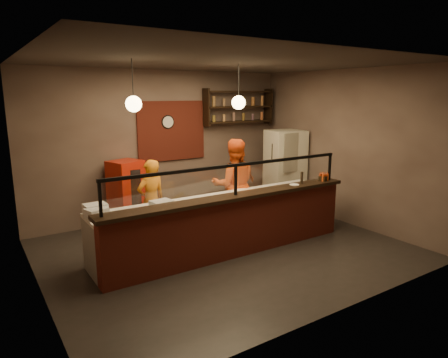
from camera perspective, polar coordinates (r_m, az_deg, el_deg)
floor at (r=7.17m, az=0.22°, el=-10.01°), size 6.00×6.00×0.00m
ceiling at (r=6.67m, az=0.25°, el=16.39°), size 6.00×6.00×0.00m
wall_back at (r=8.91m, az=-8.66°, el=4.85°), size 6.00×0.00×6.00m
wall_left at (r=5.70m, az=-25.85°, el=-0.24°), size 0.00×5.00×5.00m
wall_right at (r=8.74m, az=16.95°, el=4.32°), size 0.00×5.00×5.00m
wall_front at (r=4.89m, az=16.56°, el=-1.39°), size 6.00×0.00×6.00m
brick_patch at (r=8.94m, az=-7.47°, el=6.84°), size 1.60×0.04×1.30m
service_counter at (r=6.77m, az=1.63°, el=-6.88°), size 4.60×0.25×1.00m
counter_ledge at (r=6.61m, az=1.66°, el=-2.53°), size 4.70×0.37×0.06m
worktop_cabinet at (r=7.19m, az=-0.66°, el=-6.37°), size 4.60×0.75×0.85m
worktop at (r=7.06m, az=-0.66°, el=-2.90°), size 4.60×0.75×0.05m
sneeze_guard at (r=6.54m, az=1.68°, el=0.35°), size 4.50×0.05×0.52m
wall_shelving at (r=9.64m, az=2.13°, el=10.27°), size 1.84×0.28×0.85m
wall_clock at (r=8.87m, az=-8.06°, el=8.08°), size 0.30×0.04×0.30m
pendant_left at (r=6.15m, az=-12.79°, el=10.43°), size 0.24×0.24×0.77m
pendant_right at (r=7.04m, az=2.10°, el=10.88°), size 0.24×0.24×0.77m
cook_left at (r=7.47m, az=-10.35°, el=-3.08°), size 0.61×0.45×1.54m
cook_mid at (r=7.98m, az=1.41°, el=-0.82°), size 1.10×1.00×1.84m
cook_right at (r=8.68m, az=2.22°, el=-0.60°), size 1.01×0.64×1.59m
fridge at (r=9.53m, az=8.66°, el=1.27°), size 0.90×0.86×1.87m
red_cooler at (r=8.39m, az=-13.75°, el=-2.12°), size 0.74×0.71×1.39m
pizza_dough at (r=7.47m, az=2.93°, el=-1.83°), size 0.64×0.64×0.01m
prep_tub_a at (r=6.19m, az=-17.75°, el=-4.68°), size 0.35×0.31×0.15m
prep_tub_b at (r=6.38m, az=-17.90°, el=-4.12°), size 0.34×0.27×0.16m
prep_tub_c at (r=6.35m, az=-8.89°, el=-3.77°), size 0.35×0.29×0.16m
rolling_pin at (r=6.71m, az=-4.92°, el=-3.25°), size 0.33×0.18×0.06m
condiment_caddy at (r=7.92m, az=14.05°, el=0.11°), size 0.20×0.17×0.09m
pepper_mill at (r=7.57m, az=11.04°, el=0.19°), size 0.05×0.05×0.22m
small_plate at (r=7.43m, az=10.01°, el=-0.80°), size 0.19×0.19×0.01m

